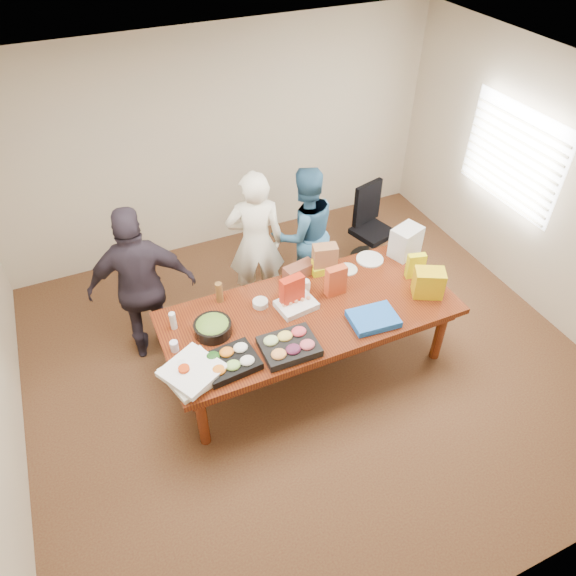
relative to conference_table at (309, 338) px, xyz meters
name	(u,v)px	position (x,y,z in m)	size (l,w,h in m)	color
floor	(308,364)	(0.00, 0.00, -0.39)	(5.50, 5.00, 0.02)	#47301E
ceiling	(318,108)	(0.00, 0.00, 2.33)	(5.50, 5.00, 0.02)	white
wall_back	(220,143)	(0.00, 2.50, 0.98)	(5.50, 0.04, 2.70)	beige
wall_front	(513,518)	(0.00, -2.50, 0.98)	(5.50, 0.04, 2.70)	beige
wall_right	(551,194)	(2.75, 0.00, 0.98)	(0.04, 5.00, 2.70)	beige
window_panel	(512,156)	(2.72, 0.60, 1.12)	(0.03, 1.40, 1.10)	white
window_blinds	(509,157)	(2.68, 0.60, 1.12)	(0.04, 1.36, 1.00)	beige
conference_table	(309,338)	(0.00, 0.00, 0.00)	(2.80, 1.20, 0.75)	#4C1C0F
office_chair	(373,229)	(1.47, 1.24, 0.12)	(0.50, 0.50, 0.98)	black
person_center	(256,243)	(-0.12, 1.10, 0.47)	(0.62, 0.41, 1.70)	white
person_right	(304,233)	(0.47, 1.12, 0.42)	(0.77, 0.60, 1.58)	#306088
person_left	(142,287)	(-1.39, 0.85, 0.50)	(1.02, 0.43, 1.74)	#272029
veggie_tray	(230,362)	(-0.91, -0.33, 0.41)	(0.46, 0.36, 0.07)	black
fruit_tray	(289,346)	(-0.39, -0.37, 0.41)	(0.49, 0.38, 0.07)	black
sheet_cake	(296,305)	(-0.10, 0.10, 0.41)	(0.36, 0.27, 0.06)	white
salad_bowl	(213,328)	(-0.93, 0.10, 0.43)	(0.34, 0.34, 0.11)	black
chip_bag_blue	(373,319)	(0.47, -0.36, 0.41)	(0.43, 0.33, 0.07)	blue
chip_bag_red	(292,292)	(-0.12, 0.14, 0.54)	(0.23, 0.09, 0.33)	red
chip_bag_yellow	(416,266)	(1.19, 0.03, 0.51)	(0.18, 0.07, 0.27)	yellow
chip_bag_orange	(336,281)	(0.33, 0.13, 0.53)	(0.20, 0.09, 0.31)	#BF431D
mayo_jar	(305,286)	(0.08, 0.27, 0.44)	(0.09, 0.09, 0.13)	silver
mustard_bottle	(314,267)	(0.28, 0.49, 0.46)	(0.06, 0.06, 0.17)	yellow
dressing_bottle	(219,292)	(-0.73, 0.48, 0.48)	(0.07, 0.07, 0.22)	brown
ranch_bottle	(173,321)	(-1.23, 0.30, 0.46)	(0.06, 0.06, 0.18)	silver
banana_bunch	(323,268)	(0.38, 0.48, 0.42)	(0.25, 0.15, 0.08)	#CEDA0C
bread_loaf	(299,270)	(0.13, 0.52, 0.44)	(0.33, 0.14, 0.13)	brown
kraft_bag	(325,259)	(0.39, 0.48, 0.53)	(0.24, 0.14, 0.32)	#99633E
red_cup	(185,373)	(-1.30, -0.30, 0.44)	(0.09, 0.09, 0.12)	red
clear_cup_a	(182,367)	(-1.30, -0.22, 0.43)	(0.08, 0.08, 0.10)	white
clear_cup_b	(174,346)	(-1.30, 0.03, 0.43)	(0.07, 0.07, 0.10)	white
pizza_box_lower	(193,374)	(-1.24, -0.31, 0.40)	(0.43, 0.43, 0.05)	white
pizza_box_upper	(192,371)	(-1.24, -0.32, 0.45)	(0.43, 0.43, 0.05)	white
plate_a	(370,259)	(0.92, 0.45, 0.38)	(0.29, 0.29, 0.02)	white
plate_b	(347,269)	(0.62, 0.40, 0.38)	(0.21, 0.21, 0.01)	silver
dip_bowl_a	(303,285)	(0.08, 0.33, 0.41)	(0.15, 0.15, 0.06)	#F2DCC8
dip_bowl_b	(260,303)	(-0.40, 0.26, 0.40)	(0.15, 0.15, 0.06)	silver
grocery_bag_white	(406,242)	(1.30, 0.38, 0.54)	(0.31, 0.22, 0.33)	silver
grocery_bag_yellow	(429,283)	(1.14, -0.25, 0.52)	(0.28, 0.20, 0.28)	gold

